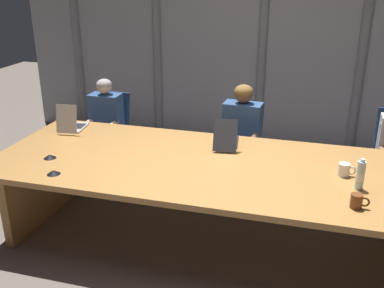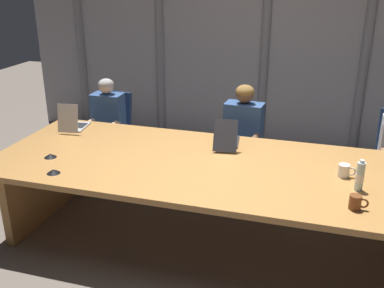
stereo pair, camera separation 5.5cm
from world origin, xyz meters
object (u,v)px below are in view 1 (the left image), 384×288
Objects in this scene: laptop_left_end at (72,125)px; laptop_left_mid at (226,139)px; water_bottle_primary at (360,175)px; coffee_mug_far at (357,201)px; office_chair_left_mid at (239,155)px; person_left_mid at (240,133)px; coffee_mug_near at (344,170)px; conference_mic_middle at (50,156)px; office_chair_left_end at (108,141)px; person_left_end at (103,123)px; conference_mic_left_side at (53,172)px.

laptop_left_end reaches higher than laptop_left_mid.
water_bottle_primary is 1.87× the size of coffee_mug_far.
person_left_mid reaches higher than office_chair_left_mid.
water_bottle_primary is 1.77× the size of coffee_mug_near.
office_chair_left_mid is 2.10m from conference_mic_middle.
coffee_mug_far is at bearing -136.99° from laptop_left_mid.
office_chair_left_end is 0.81× the size of person_left_end.
laptop_left_end is 0.34× the size of person_left_end.
office_chair_left_mid is 6.95× the size of coffee_mug_far.
coffee_mug_near is at bearing -118.36° from laptop_left_mid.
coffee_mug_near is (2.66, -0.39, -0.01)m from laptop_left_end.
coffee_mug_near is (-0.10, 0.21, -0.06)m from water_bottle_primary.
coffee_mug_far is 1.20× the size of conference_mic_middle.
person_left_mid is at bearing 125.47° from coffee_mug_far.
office_chair_left_end is (0.00, 0.76, -0.46)m from laptop_left_end.
office_chair_left_end is at bearing 58.10° from laptop_left_mid.
office_chair_left_mid is 2.05m from coffee_mug_far.
office_chair_left_end is at bearing 153.79° from water_bottle_primary.
laptop_left_mid is 0.40× the size of person_left_mid.
coffee_mug_near is at bearing 68.58° from person_left_end.
person_left_mid is at bearing 89.54° from person_left_end.
office_chair_left_end is 8.36× the size of conference_mic_middle.
coffee_mug_near is (1.05, -0.41, -0.00)m from laptop_left_mid.
conference_mic_middle is (-1.47, -1.32, 0.10)m from person_left_mid.
coffee_mug_near is (1.04, -1.15, 0.46)m from office_chair_left_mid.
laptop_left_mid reaches higher than water_bottle_primary.
person_left_end is at bearing 96.02° from conference_mic_middle.
laptop_left_end is 0.82× the size of laptop_left_mid.
laptop_left_end is 2.92× the size of coffee_mug_far.
water_bottle_primary is 2.24× the size of conference_mic_middle.
coffee_mug_far is at bearing 2.14° from conference_mic_left_side.
laptop_left_end is 2.88m from coffee_mug_far.
person_left_mid reaches higher than coffee_mug_near.
office_chair_left_mid is 6.58× the size of coffee_mug_near.
office_chair_left_end is (-1.61, 0.74, -0.46)m from laptop_left_mid.
conference_mic_left_side is (0.39, -1.00, -0.04)m from laptop_left_end.
person_left_end is (-1.57, 0.58, -0.17)m from laptop_left_mid.
coffee_mug_far is (2.73, -0.91, -0.01)m from laptop_left_end.
coffee_mug_far is at bearing -96.28° from water_bottle_primary.
coffee_mug_near is 1.06× the size of coffee_mug_far.
conference_mic_middle is at bearing -40.82° from office_chair_left_mid.
conference_mic_middle is (-2.58, -0.11, -0.09)m from water_bottle_primary.
office_chair_left_mid is at bearing 132.26° from coffee_mug_near.
coffee_mug_far is (1.11, -0.93, -0.00)m from laptop_left_mid.
laptop_left_end is 1.62m from laptop_left_mid.
office_chair_left_mid is 0.36m from person_left_mid.
office_chair_left_mid is at bearing 123.56° from coffee_mug_far.
conference_mic_middle is at bearing -44.10° from person_left_mid.
office_chair_left_mid reaches higher than conference_mic_left_side.
office_chair_left_end is at bearing 156.72° from coffee_mug_near.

